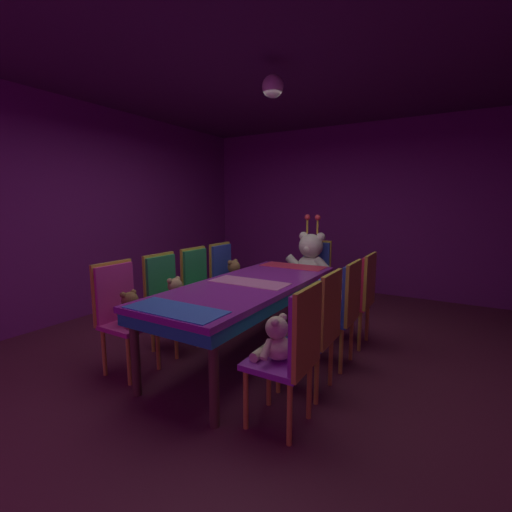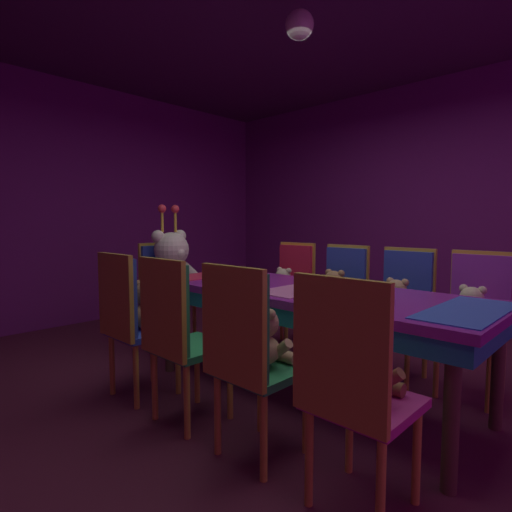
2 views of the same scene
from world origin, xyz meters
name	(u,v)px [view 1 (image 1 of 2)]	position (x,y,z in m)	size (l,w,h in m)	color
ground_plane	(249,355)	(0.00, 0.00, 0.00)	(7.90, 7.90, 0.00)	#591E33
wall_back	(347,209)	(0.00, 3.20, 1.40)	(5.20, 0.12, 2.80)	#721E72
wall_left	(80,210)	(-2.60, 0.00, 1.40)	(0.12, 6.40, 2.80)	#721E72
ceiling_panel	(249,52)	(0.00, 0.00, 2.80)	(5.20, 6.40, 0.04)	#4C1E4C
banquet_table	(249,291)	(0.00, 0.00, 0.65)	(0.90, 2.37, 0.75)	purple
chair_left_0	(120,306)	(-0.84, -0.83, 0.60)	(0.42, 0.41, 0.98)	#CC338C
teddy_left_0	(131,310)	(-0.70, -0.83, 0.58)	(0.24, 0.31, 0.29)	brown
chair_left_1	(165,292)	(-0.85, -0.26, 0.60)	(0.42, 0.41, 0.98)	#268C4C
teddy_left_1	(176,294)	(-0.71, -0.26, 0.59)	(0.25, 0.32, 0.30)	tan
chair_left_2	(199,281)	(-0.87, 0.29, 0.60)	(0.42, 0.41, 0.98)	#268C4C
chair_left_3	(225,273)	(-0.88, 0.82, 0.60)	(0.42, 0.41, 0.98)	#2D47B2
teddy_left_3	(234,274)	(-0.73, 0.82, 0.60)	(0.27, 0.35, 0.33)	olive
chair_right_0	(296,344)	(0.86, -0.82, 0.60)	(0.42, 0.41, 0.98)	purple
teddy_right_0	(276,341)	(0.72, -0.82, 0.59)	(0.25, 0.33, 0.31)	beige
chair_right_1	(321,321)	(0.84, -0.30, 0.60)	(0.42, 0.41, 0.98)	#2D47B2
teddy_right_1	(303,318)	(0.70, -0.30, 0.59)	(0.25, 0.33, 0.31)	tan
chair_right_2	(344,303)	(0.86, 0.25, 0.60)	(0.42, 0.41, 0.98)	#2D47B2
teddy_right_2	(328,301)	(0.71, 0.25, 0.60)	(0.27, 0.35, 0.33)	#9E7247
chair_right_3	(362,290)	(0.87, 0.82, 0.60)	(0.42, 0.41, 0.98)	red
teddy_right_3	(348,289)	(0.73, 0.82, 0.59)	(0.24, 0.32, 0.30)	beige
throne_chair	(315,268)	(0.00, 1.73, 0.60)	(0.41, 0.42, 0.98)	#2D47B2
king_teddy_bear	(310,260)	(0.00, 1.56, 0.74)	(0.69, 0.53, 0.89)	silver
pendant_light	(273,86)	(0.14, 0.19, 2.55)	(0.20, 0.20, 0.20)	white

